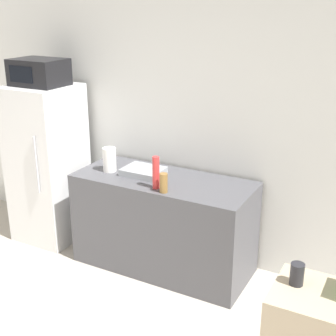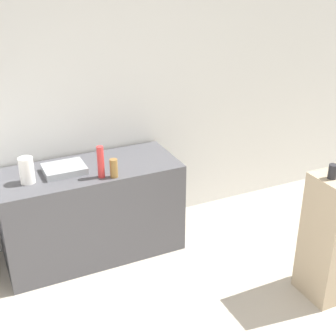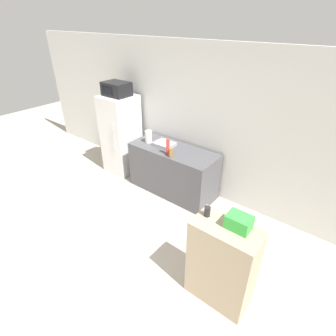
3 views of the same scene
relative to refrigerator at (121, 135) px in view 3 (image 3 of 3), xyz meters
The scene contains 12 objects.
ground_plane 2.99m from the refrigerator, 65.21° to the right, with size 14.00×14.00×0.00m, color #B2A899.
wall_back 1.37m from the refrigerator, 18.89° to the left, with size 8.00×0.06×2.60m, color silver.
refrigerator is the anchor object (origin of this frame).
microwave 0.92m from the refrigerator, 108.98° to the right, with size 0.50×0.37×0.25m.
counter 1.38m from the refrigerator, ahead, with size 1.61×0.67×0.88m, color #4C4C51.
sink_basin 1.13m from the refrigerator, ahead, with size 0.35×0.28×0.06m, color #9EA3A8.
bottle_tall 1.42m from the refrigerator, ahead, with size 0.06×0.06×0.28m, color red.
bottle_short 1.51m from the refrigerator, ahead, with size 0.07×0.07×0.16m, color olive.
shelf_cabinet 3.38m from the refrigerator, 24.11° to the right, with size 0.71×0.39×1.07m, color tan.
basket 3.44m from the refrigerator, 22.65° to the right, with size 0.24×0.18×0.15m, color green.
jar 3.15m from the refrigerator, 25.59° to the right, with size 0.07×0.07×0.11m, color #232328.
paper_towel_roll 0.82m from the refrigerator, ahead, with size 0.12×0.12×0.22m, color white.
Camera 3 is at (2.62, -0.66, 2.90)m, focal length 28.00 mm.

